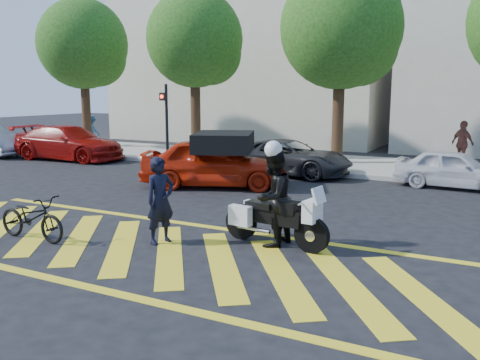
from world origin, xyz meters
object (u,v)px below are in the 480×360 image
at_px(officer_bike, 160,200).
at_px(bicycle, 32,218).
at_px(red_convertible, 214,163).
at_px(parked_mid_left, 289,157).
at_px(parked_mid_right, 454,169).
at_px(parked_left, 69,143).
at_px(officer_moto, 273,198).
at_px(police_motorcycle, 273,218).

height_order(officer_bike, bicycle, officer_bike).
distance_m(red_convertible, parked_mid_left, 3.38).
height_order(bicycle, parked_mid_right, parked_mid_right).
relative_size(bicycle, parked_mid_left, 0.38).
bearing_deg(red_convertible, officer_bike, 178.68).
bearing_deg(officer_bike, red_convertible, 39.46).
relative_size(officer_bike, parked_mid_left, 0.38).
relative_size(officer_bike, parked_mid_right, 0.49).
xyz_separation_m(officer_bike, parked_left, (-10.78, 8.13, -0.11)).
bearing_deg(officer_bike, officer_moto, -47.40).
bearing_deg(police_motorcycle, officer_moto, -154.24).
distance_m(police_motorcycle, parked_mid_right, 8.26).
bearing_deg(bicycle, parked_left, 43.38).
height_order(officer_bike, police_motorcycle, officer_bike).
distance_m(officer_moto, red_convertible, 6.20).
bearing_deg(parked_mid_right, police_motorcycle, 166.23).
bearing_deg(officer_bike, parked_mid_left, 24.89).
distance_m(red_convertible, parked_left, 9.09).
bearing_deg(police_motorcycle, bicycle, -149.09).
bearing_deg(parked_mid_left, officer_moto, -157.15).
bearing_deg(red_convertible, parked_mid_left, -42.08).
bearing_deg(parked_mid_left, police_motorcycle, -157.04).
bearing_deg(parked_left, red_convertible, -109.42).
bearing_deg(police_motorcycle, parked_mid_right, 80.08).
relative_size(police_motorcycle, red_convertible, 0.50).
xyz_separation_m(officer_moto, red_convertible, (-4.04, 4.70, -0.17)).
distance_m(parked_mid_left, parked_mid_right, 5.40).
height_order(bicycle, parked_left, parked_left).
height_order(bicycle, red_convertible, red_convertible).
bearing_deg(red_convertible, police_motorcycle, -160.85).
xyz_separation_m(parked_left, parked_mid_left, (9.90, 0.60, -0.11)).
xyz_separation_m(red_convertible, parked_mid_left, (1.18, 3.17, -0.13)).
xyz_separation_m(officer_bike, police_motorcycle, (1.99, 0.86, -0.31)).
bearing_deg(officer_bike, parked_mid_right, -8.24).
relative_size(officer_bike, police_motorcycle, 0.76).
relative_size(red_convertible, parked_mid_left, 0.99).
height_order(officer_bike, parked_mid_right, officer_bike).
bearing_deg(parked_mid_right, officer_bike, 156.66).
bearing_deg(parked_mid_left, bicycle, 174.04).
distance_m(officer_bike, bicycle, 2.63).
distance_m(police_motorcycle, red_convertible, 6.21).
xyz_separation_m(bicycle, officer_moto, (4.38, 1.86, 0.48)).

